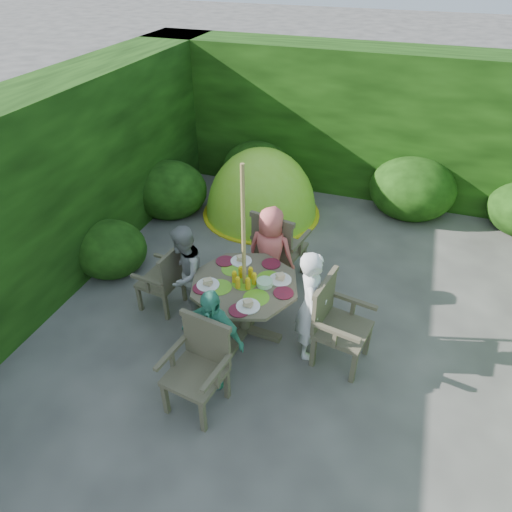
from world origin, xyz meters
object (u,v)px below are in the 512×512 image
(child_back, at_px, (270,253))
(patio_table, at_px, (245,291))
(garden_chair_right, at_px, (336,322))
(garden_chair_left, at_px, (165,278))
(child_right, at_px, (311,305))
(child_left, at_px, (184,274))
(child_front, at_px, (212,338))
(parasol_pole, at_px, (244,257))
(garden_chair_back, at_px, (278,246))
(garden_chair_front, at_px, (199,365))
(dome_tent, at_px, (261,214))

(child_back, bearing_deg, patio_table, 89.90)
(garden_chair_right, relative_size, garden_chair_left, 1.15)
(child_right, height_order, child_back, child_right)
(child_left, height_order, child_front, child_left)
(patio_table, distance_m, garden_chair_right, 1.09)
(garden_chair_right, height_order, garden_chair_left, garden_chair_right)
(parasol_pole, distance_m, garden_chair_left, 1.27)
(child_front, bearing_deg, garden_chair_back, 92.28)
(child_front, bearing_deg, patio_table, 91.63)
(garden_chair_front, bearing_deg, child_right, 58.71)
(garden_chair_right, distance_m, dome_tent, 3.42)
(garden_chair_front, distance_m, child_back, 1.90)
(garden_chair_right, bearing_deg, dome_tent, 43.02)
(garden_chair_right, height_order, child_left, child_left)
(garden_chair_left, bearing_deg, child_left, 92.39)
(garden_chair_left, height_order, garden_chair_front, garden_chair_front)
(garden_chair_back, distance_m, dome_tent, 1.95)
(parasol_pole, xyz_separation_m, dome_tent, (-0.74, 2.77, -1.10))
(child_left, relative_size, dome_tent, 0.55)
(patio_table, relative_size, child_left, 1.08)
(parasol_pole, relative_size, garden_chair_front, 2.28)
(child_left, distance_m, dome_tent, 2.79)
(garden_chair_back, bearing_deg, child_right, 133.63)
(child_right, relative_size, child_back, 1.07)
(child_left, bearing_deg, parasol_pole, 77.57)
(garden_chair_right, height_order, garden_chair_front, garden_chair_right)
(parasol_pole, height_order, child_front, parasol_pole)
(garden_chair_back, distance_m, child_right, 1.36)
(child_front, bearing_deg, garden_chair_right, 38.52)
(garden_chair_left, xyz_separation_m, child_right, (1.90, -0.13, 0.21))
(child_right, bearing_deg, garden_chair_back, 19.00)
(child_right, xyz_separation_m, child_back, (-0.74, 0.86, -0.04))
(garden_chair_front, height_order, child_right, child_right)
(garden_chair_back, relative_size, child_right, 0.77)
(garden_chair_left, bearing_deg, child_back, 127.96)
(patio_table, relative_size, garden_chair_left, 1.55)
(garden_chair_back, relative_size, garden_chair_front, 1.10)
(patio_table, distance_m, garden_chair_front, 1.10)
(patio_table, bearing_deg, child_front, -94.42)
(child_right, height_order, child_left, child_right)
(child_left, relative_size, child_back, 0.98)
(child_back, bearing_deg, garden_chair_front, 89.79)
(parasol_pole, relative_size, child_left, 1.74)
(garden_chair_front, bearing_deg, dome_tent, 108.50)
(garden_chair_back, xyz_separation_m, child_right, (0.73, -1.14, 0.12))
(patio_table, bearing_deg, garden_chair_front, -93.98)
(child_right, relative_size, child_front, 1.12)
(parasol_pole, bearing_deg, garden_chair_back, 86.48)
(patio_table, relative_size, dome_tent, 0.59)
(garden_chair_left, bearing_deg, dome_tent, 178.31)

